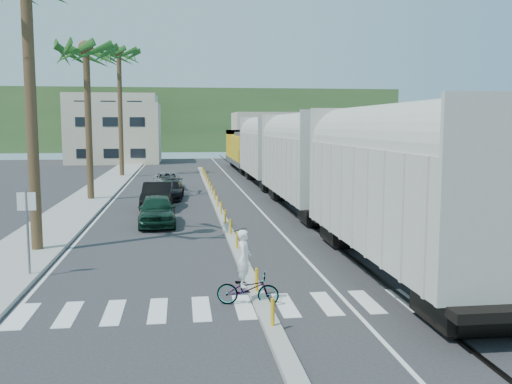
% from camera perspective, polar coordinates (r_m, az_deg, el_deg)
% --- Properties ---
extents(ground, '(140.00, 140.00, 0.00)m').
position_cam_1_polar(ground, '(18.39, -0.35, -9.44)').
color(ground, '#28282B').
rests_on(ground, ground).
extents(sidewalk, '(3.00, 90.00, 0.15)m').
position_cam_1_polar(sidewalk, '(43.28, -15.84, -0.22)').
color(sidewalk, gray).
rests_on(sidewalk, ground).
extents(rails, '(1.56, 100.00, 0.06)m').
position_cam_1_polar(rails, '(46.37, 1.45, 0.43)').
color(rails, black).
rests_on(rails, ground).
extents(median, '(0.45, 60.00, 0.85)m').
position_cam_1_polar(median, '(37.88, -4.13, -0.92)').
color(median, gray).
rests_on(median, ground).
extents(crosswalk, '(14.00, 2.20, 0.01)m').
position_cam_1_polar(crosswalk, '(16.49, 0.54, -11.33)').
color(crosswalk, silver).
rests_on(crosswalk, ground).
extents(lane_markings, '(9.42, 90.00, 0.01)m').
position_cam_1_polar(lane_markings, '(42.83, -7.41, -0.18)').
color(lane_markings, silver).
rests_on(lane_markings, ground).
extents(freight_train, '(3.00, 60.94, 5.85)m').
position_cam_1_polar(freight_train, '(39.73, 2.93, 3.53)').
color(freight_train, '#ADAB9F').
rests_on(freight_train, ground).
extents(palm_trees, '(3.50, 37.20, 13.75)m').
position_cam_1_polar(palm_trees, '(41.05, -16.24, 14.43)').
color(palm_trees, brown).
rests_on(palm_trees, ground).
extents(street_sign, '(0.60, 0.08, 3.00)m').
position_cam_1_polar(street_sign, '(20.42, -21.90, -2.63)').
color(street_sign, slate).
rests_on(street_sign, ground).
extents(buildings, '(38.00, 27.00, 10.00)m').
position_cam_1_polar(buildings, '(89.28, -10.30, 6.14)').
color(buildings, '#B3A88E').
rests_on(buildings, ground).
extents(hillside, '(80.00, 20.00, 12.00)m').
position_cam_1_polar(hillside, '(117.55, -6.51, 7.12)').
color(hillside, '#385628').
rests_on(hillside, ground).
extents(car_lead, '(2.15, 4.74, 1.57)m').
position_cam_1_polar(car_lead, '(29.60, -9.87, -1.79)').
color(car_lead, black).
rests_on(car_lead, ground).
extents(car_second, '(2.12, 5.07, 1.62)m').
position_cam_1_polar(car_second, '(35.38, -9.82, -0.36)').
color(car_second, black).
rests_on(car_second, ground).
extents(car_third, '(2.26, 4.61, 1.28)m').
position_cam_1_polar(car_third, '(39.86, -8.58, 0.20)').
color(car_third, black).
rests_on(car_third, ground).
extents(car_rear, '(2.72, 4.97, 1.31)m').
position_cam_1_polar(car_rear, '(46.72, -8.86, 1.17)').
color(car_rear, '#A0A2A4').
rests_on(car_rear, ground).
extents(cyclist, '(1.41, 2.06, 2.18)m').
position_cam_1_polar(cyclist, '(16.43, -0.91, -8.94)').
color(cyclist, '#9EA0A5').
rests_on(cyclist, ground).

